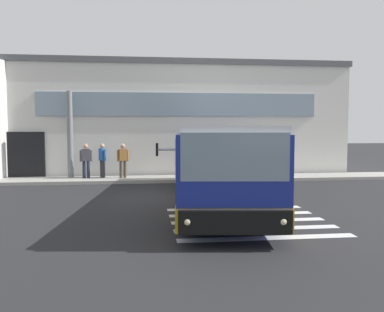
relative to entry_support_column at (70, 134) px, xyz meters
The scene contains 9 objects.
ground_plane 7.39m from the entry_support_column, 50.18° to the right, with size 80.00×90.00×0.02m, color #232326.
bay_paint_stripes 11.81m from the entry_support_column, 55.89° to the right, with size 4.40×3.96×0.01m.
terminal_building 7.34m from the entry_support_column, 58.38° to the left, with size 22.27×13.80×6.19m.
boarding_curb 5.05m from the entry_support_column, ahead, with size 24.47×2.00×0.15m, color #9E9B93.
entry_support_column is the anchor object (origin of this frame).
bus_main_foreground 9.12m from the entry_support_column, 47.47° to the right, with size 4.24×11.61×2.70m.
passenger_near_column 1.46m from the entry_support_column, 25.56° to the right, with size 0.59×0.39×1.68m.
passenger_by_doorway 1.98m from the entry_support_column, ahead, with size 0.39×0.51×1.68m.
passenger_at_curb_edge 2.89m from the entry_support_column, 11.91° to the right, with size 0.57×0.32×1.68m.
Camera 1 is at (-0.98, -15.47, 2.70)m, focal length 38.64 mm.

